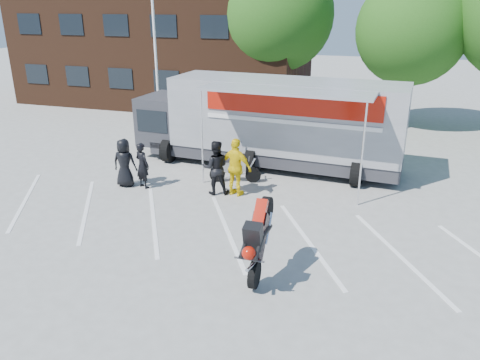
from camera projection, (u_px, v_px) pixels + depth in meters
The scene contains 13 objects.
ground at pixel (208, 245), 12.85m from camera, with size 100.00×100.00×0.00m, color #9F9F9A.
parking_bay_lines at pixel (221, 229), 13.74m from camera, with size 18.00×5.00×0.01m, color white.
office_building at pixel (165, 47), 30.47m from camera, with size 18.00×8.00×7.00m, color #3F2214.
flagpole at pixel (159, 29), 21.73m from camera, with size 1.61×0.12×8.00m.
tree_left at pixel (278, 15), 25.67m from camera, with size 6.12×6.12×8.64m.
tree_mid at pixel (412, 30), 23.01m from camera, with size 5.44×5.44×7.68m.
transporter_truck at pixel (272, 166), 19.05m from camera, with size 10.96×5.28×3.49m, color #95969D, non-canonical shape.
parked_motorcycle at pixel (235, 182), 17.33m from camera, with size 0.65×1.94×1.01m, color #B4B4B9, non-canonical shape.
stunt_bike_rider at pixel (262, 273), 11.51m from camera, with size 0.87×1.86×2.18m, color black, non-canonical shape.
spectator_leather_a at pixel (125, 163), 16.67m from camera, with size 0.86×0.56×1.75m, color black.
spectator_leather_b at pixel (142, 165), 16.54m from camera, with size 0.60×0.40×1.66m, color black.
spectator_leather_c at pixel (216, 168), 15.96m from camera, with size 0.92×0.72×1.89m, color black.
spectator_hivis at pixel (236, 167), 15.81m from camera, with size 1.18×0.49×2.01m, color yellow.
Camera 1 is at (4.30, -10.56, 6.24)m, focal length 35.00 mm.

